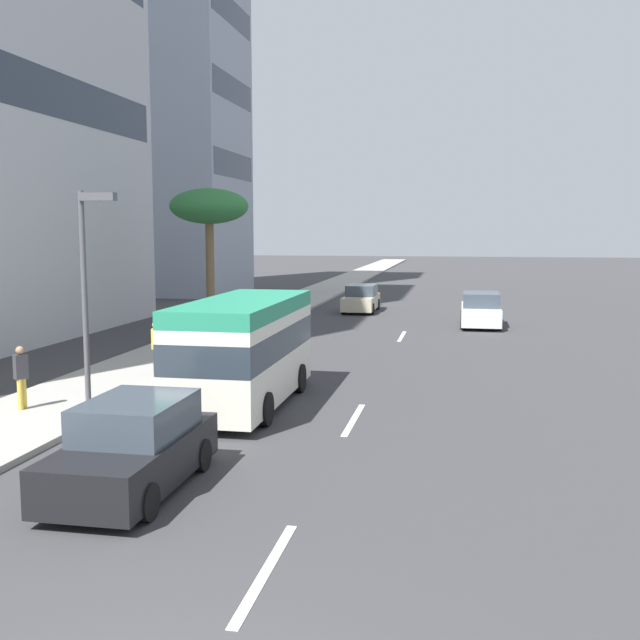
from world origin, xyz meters
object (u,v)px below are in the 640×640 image
at_px(minibus_lead, 244,348).
at_px(street_lamp, 88,274).
at_px(car_third, 361,299).
at_px(car_fourth, 134,448).
at_px(car_second, 481,310).
at_px(pedestrian_by_tree, 156,345).
at_px(palm_tree, 209,208).
at_px(pedestrian_mid_block, 21,375).

distance_m(minibus_lead, street_lamp, 4.45).
bearing_deg(street_lamp, minibus_lead, -57.89).
height_order(car_third, street_lamp, street_lamp).
bearing_deg(car_fourth, car_second, 164.94).
relative_size(minibus_lead, car_fourth, 1.59).
relative_size(pedestrian_by_tree, street_lamp, 0.31).
bearing_deg(car_third, palm_tree, -32.24).
distance_m(car_second, car_fourth, 26.01).
xyz_separation_m(car_third, pedestrian_by_tree, (-21.00, 3.75, 0.36)).
height_order(minibus_lead, car_third, minibus_lead).
distance_m(car_third, pedestrian_by_tree, 21.33).
height_order(car_fourth, pedestrian_by_tree, pedestrian_by_tree).
xyz_separation_m(car_second, car_third, (5.57, 6.71, -0.05)).
height_order(pedestrian_mid_block, pedestrian_by_tree, pedestrian_by_tree).
xyz_separation_m(pedestrian_mid_block, pedestrian_by_tree, (5.02, -1.54, 0.05)).
distance_m(car_fourth, pedestrian_by_tree, 10.38).
xyz_separation_m(pedestrian_by_tree, street_lamp, (-5.08, -0.47, 2.57)).
relative_size(car_third, pedestrian_by_tree, 2.59).
bearing_deg(minibus_lead, car_fourth, -0.91).
distance_m(minibus_lead, pedestrian_mid_block, 5.75).
xyz_separation_m(car_fourth, palm_tree, (21.27, 5.89, 4.96)).
bearing_deg(palm_tree, pedestrian_mid_block, -177.76).
bearing_deg(pedestrian_by_tree, pedestrian_mid_block, -22.87).
relative_size(pedestrian_mid_block, pedestrian_by_tree, 0.96).
bearing_deg(car_third, pedestrian_by_tree, -10.14).
bearing_deg(pedestrian_mid_block, pedestrian_by_tree, 18.47).
relative_size(pedestrian_mid_block, street_lamp, 0.30).
bearing_deg(car_second, street_lamp, 154.02).
distance_m(minibus_lead, car_second, 19.59).
relative_size(car_second, street_lamp, 0.84).
distance_m(car_second, pedestrian_mid_block, 23.71).
bearing_deg(car_fourth, car_third, 179.90).
bearing_deg(pedestrian_by_tree, palm_tree, -175.15).
relative_size(car_fourth, pedestrian_mid_block, 2.56).
relative_size(pedestrian_by_tree, palm_tree, 0.26).
height_order(car_second, pedestrian_by_tree, pedestrian_by_tree).
distance_m(car_fourth, pedestrian_mid_block, 7.02).
bearing_deg(pedestrian_mid_block, street_lamp, -56.12).
bearing_deg(pedestrian_by_tree, car_fourth, 15.05).
relative_size(car_fourth, pedestrian_by_tree, 2.45).
bearing_deg(pedestrian_mid_block, car_second, 5.08).
xyz_separation_m(car_fourth, pedestrian_by_tree, (9.69, 3.70, 0.32)).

